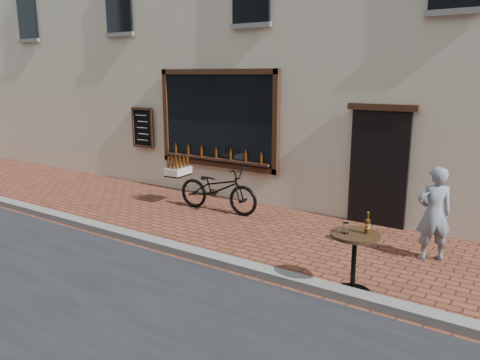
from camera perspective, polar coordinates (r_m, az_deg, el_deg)
The scene contains 5 objects.
ground at distance 7.49m, azimuth -6.85°, elevation -9.69°, with size 90.00×90.00×0.00m, color brown.
kerb at distance 7.61m, azimuth -5.87°, elevation -8.81°, with size 90.00×0.25×0.12m, color slate.
cargo_bicycle at distance 9.88m, azimuth -2.89°, elevation -0.98°, with size 2.21×0.78×1.06m.
bistro_table at distance 6.36m, azimuth 13.80°, elevation -8.36°, with size 0.65×0.65×1.12m.
pedestrian at distance 7.84m, azimuth 22.56°, elevation -3.82°, with size 0.54×0.36×1.49m, color gray.
Camera 1 is at (4.58, -5.21, 2.85)m, focal length 35.00 mm.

